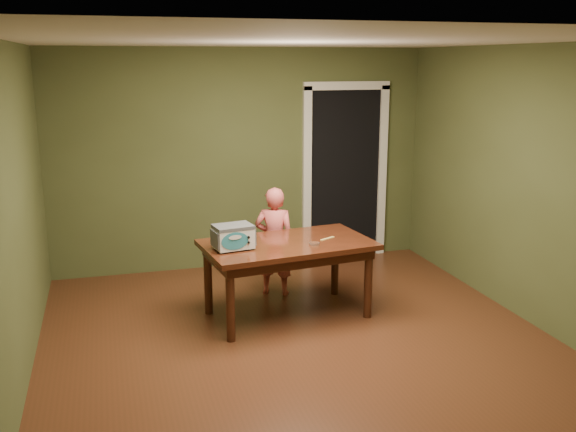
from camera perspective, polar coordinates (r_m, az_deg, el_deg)
The scene contains 8 objects.
floor at distance 5.71m, azimuth 1.49°, elevation -11.71°, with size 5.00×5.00×0.00m, color #512817.
room_shell at distance 5.21m, azimuth 1.60°, elevation 5.49°, with size 4.52×5.02×2.61m.
doorway at distance 8.33m, azimuth 4.33°, elevation 4.02°, with size 1.10×0.66×2.25m.
dining_table at distance 6.19m, azimuth -0.04°, elevation -3.22°, with size 1.70×1.09×0.75m.
toy_oven at distance 5.92m, azimuth -4.89°, elevation -1.79°, with size 0.40×0.30×0.23m.
baking_pan at distance 6.07m, azimuth 2.36°, elevation -2.46°, with size 0.10×0.10×0.02m.
spatula at distance 6.28m, azimuth 3.53°, elevation -2.01°, with size 0.18×0.03×0.01m, color #DDC160.
child at distance 6.79m, azimuth -1.20°, elevation -2.26°, with size 0.43×0.28×1.17m, color #E05F5C.
Camera 1 is at (-1.56, -4.92, 2.45)m, focal length 40.00 mm.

